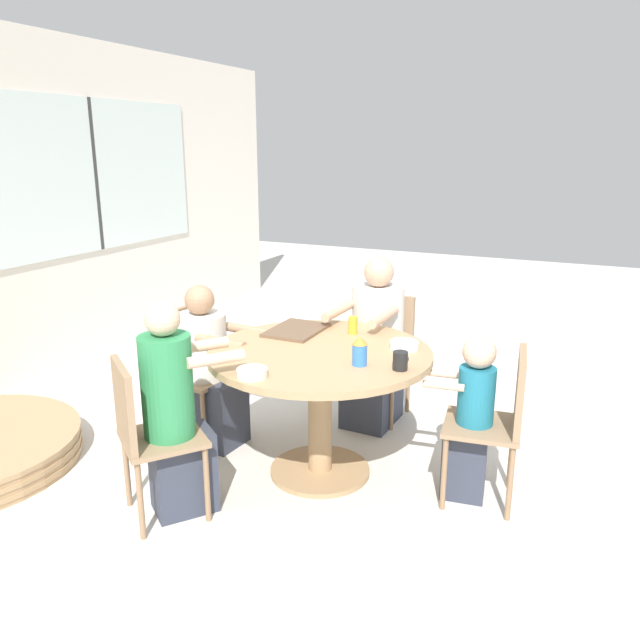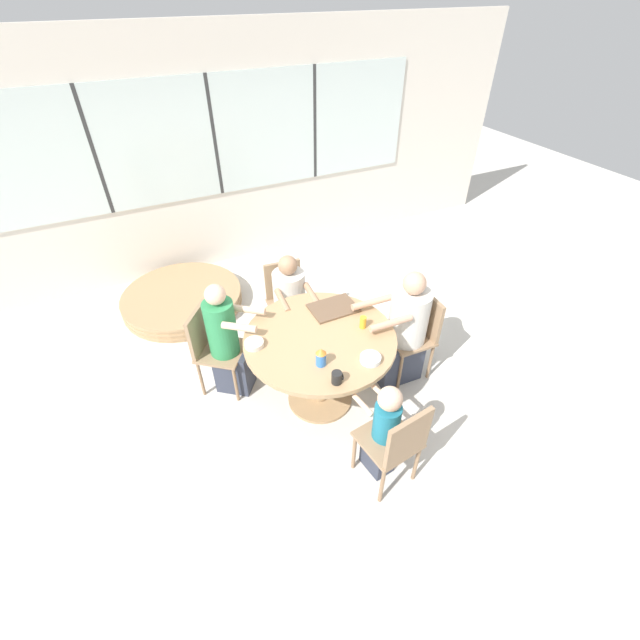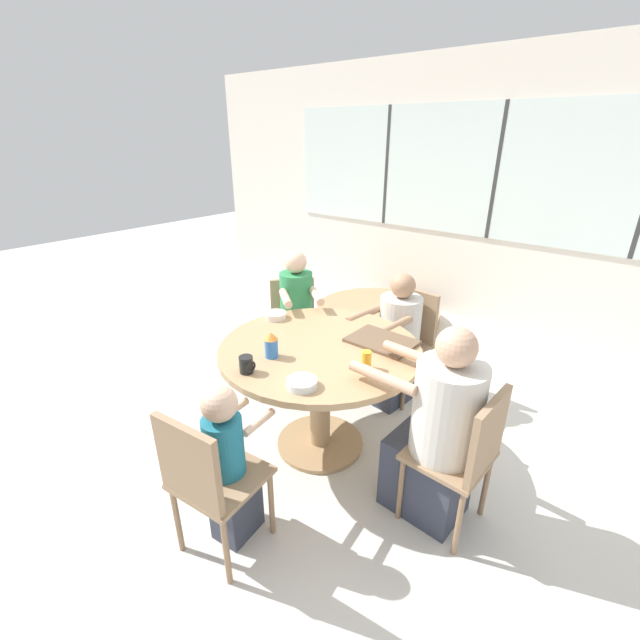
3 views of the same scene
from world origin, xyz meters
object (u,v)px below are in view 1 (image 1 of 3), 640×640
Objects in this scene: juice_glass at (353,325)px; bowl_white_shallow at (404,345)px; chair_for_man_teal_shirt at (188,363)px; bowl_cereal at (252,373)px; chair_for_toddler at (500,414)px; person_woman_green_shirt at (175,418)px; chair_for_woman_green_shirt at (144,427)px; sippy_cup at (360,350)px; chair_for_man_blue_shirt at (384,344)px; person_man_teal_shirt at (208,374)px; coffee_mug at (400,361)px; person_toddler at (470,422)px; person_man_blue_shirt at (375,351)px.

bowl_white_shallow is at bearing -111.97° from juice_glass.
chair_for_man_teal_shirt is 1.11m from bowl_cereal.
person_woman_green_shirt reaches higher than chair_for_toddler.
bowl_cereal is at bearing 59.92° from chair_for_man_teal_shirt.
chair_for_woman_green_shirt and chair_for_toddler have the same top height.
chair_for_man_blue_shirt is at bearing 12.48° from sippy_cup.
coffee_mug is at bearing 87.41° from person_man_teal_shirt.
juice_glass is 0.93m from bowl_cereal.
sippy_cup reaches higher than chair_for_man_teal_shirt.
sippy_cup is (-1.15, -0.25, 0.34)m from chair_for_man_blue_shirt.
chair_for_man_blue_shirt is 0.92× the size of person_toddler.
person_man_blue_shirt is 1.16m from person_man_teal_shirt.
chair_for_man_blue_shirt is 1.00× the size of chair_for_toddler.
chair_for_man_blue_shirt is at bearing 0.72° from juice_glass.
juice_glass reaches higher than bowl_cereal.
chair_for_man_teal_shirt is at bearing 83.16° from person_toddler.
chair_for_toddler is 0.83m from sippy_cup.
person_toddler is at bearing 69.42° from chair_for_woman_green_shirt.
bowl_white_shallow is (0.36, -0.13, -0.06)m from sippy_cup.
person_man_teal_shirt reaches higher than person_toddler.
chair_for_woman_green_shirt is 1.39m from juice_glass.
juice_glass is at bearing -11.22° from bowl_cereal.
bowl_white_shallow is at bearing 82.24° from chair_for_woman_green_shirt.
person_man_teal_shirt is at bearing 141.71° from chair_for_woman_green_shirt.
juice_glass is at bearing 110.58° from chair_for_man_teal_shirt.
coffee_mug reaches higher than chair_for_woman_green_shirt.
chair_for_woman_green_shirt is at bearing 126.14° from sippy_cup.
coffee_mug is 0.77m from bowl_cereal.
chair_for_man_teal_shirt and chair_for_toddler have the same top height.
juice_glass is (0.25, 0.96, 0.31)m from chair_for_toddler.
chair_for_man_blue_shirt is at bearing 107.71° from chair_for_woman_green_shirt.
person_woman_green_shirt is at bearing 110.58° from bowl_cereal.
bowl_white_shallow is (0.10, 0.58, 0.28)m from chair_for_toddler.
chair_for_man_teal_shirt is 1.47m from bowl_white_shallow.
person_man_blue_shirt reaches higher than chair_for_man_teal_shirt.
person_woman_green_shirt is at bearing 110.50° from chair_for_toddler.
person_toddler reaches higher than chair_for_man_blue_shirt.
coffee_mug is 0.22m from sippy_cup.
person_woman_green_shirt is 0.99× the size of person_man_blue_shirt.
chair_for_man_blue_shirt is 8.86× the size of coffee_mug.
person_man_teal_shirt is 1.32m from bowl_white_shallow.
chair_for_man_teal_shirt is 1.28m from person_man_blue_shirt.
person_woman_green_shirt is at bearing 118.64° from coffee_mug.
chair_for_man_teal_shirt is at bearing 160.01° from person_woman_green_shirt.
person_man_teal_shirt reaches higher than coffee_mug.
sippy_cup reaches higher than bowl_white_shallow.
chair_for_woman_green_shirt is at bearing 119.28° from bowl_cereal.
coffee_mug is 0.61× the size of sippy_cup.
bowl_cereal is at bearing 58.27° from person_woman_green_shirt.
person_toddler is 8.68× the size of juice_glass.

